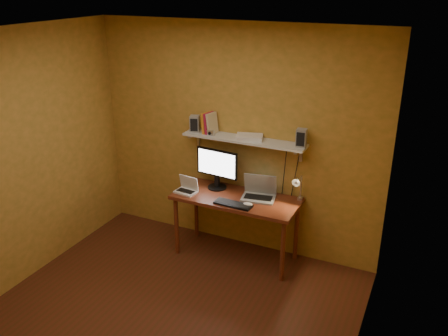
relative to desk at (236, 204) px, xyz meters
The scene contains 14 objects.
room 1.44m from the desk, 96.94° to the right, with size 3.44×3.24×2.64m.
desk is the anchor object (origin of this frame).
wall_shelf 0.72m from the desk, 90.00° to the left, with size 1.40×0.25×0.21m.
monitor 0.48m from the desk, 156.17° to the left, with size 0.52×0.24×0.47m.
laptop 0.30m from the desk, 22.92° to the left, with size 0.40×0.31×0.26m.
netbook 0.58m from the desk, 169.05° to the right, with size 0.26×0.20×0.18m.
keyboard 0.23m from the desk, 75.41° to the right, with size 0.41×0.14×0.02m, color black.
mouse 0.27m from the desk, 36.79° to the right, with size 0.11×0.07×0.04m, color white.
desk_lamp 0.73m from the desk, 10.81° to the left, with size 0.09×0.23×0.38m.
speaker_left 1.02m from the desk, 162.83° to the left, with size 0.10×0.10×0.19m, color gray.
speaker_right 1.05m from the desk, 17.60° to the left, with size 0.10×0.10×0.19m, color gray.
books 0.95m from the desk, 154.02° to the left, with size 0.15×0.17×0.24m.
shelf_camera 0.84m from the desk, 160.76° to the left, with size 0.10×0.05×0.06m.
router 0.76m from the desk, 71.44° to the left, with size 0.29×0.19×0.05m, color white.
Camera 1 is at (2.05, -3.07, 3.01)m, focal length 38.00 mm.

